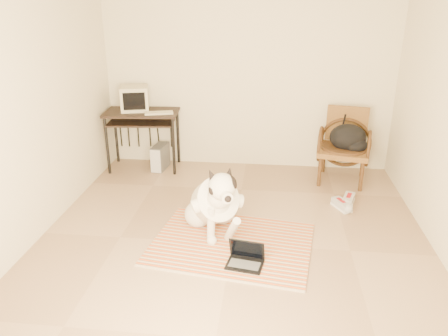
% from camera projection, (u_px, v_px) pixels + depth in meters
% --- Properties ---
extents(floor, '(4.50, 4.50, 0.00)m').
position_uv_depth(floor, '(232.00, 244.00, 4.42)').
color(floor, '#9F7F61').
rests_on(floor, ground).
extents(wall_back, '(4.50, 0.00, 4.50)m').
position_uv_depth(wall_back, '(248.00, 72.00, 5.99)').
color(wall_back, beige).
rests_on(wall_back, floor).
extents(wall_front, '(4.50, 0.00, 4.50)m').
position_uv_depth(wall_front, '(186.00, 251.00, 1.84)').
color(wall_front, beige).
rests_on(wall_front, floor).
extents(wall_left, '(0.00, 4.50, 4.50)m').
position_uv_depth(wall_left, '(23.00, 108.00, 4.12)').
color(wall_left, beige).
rests_on(wall_left, floor).
extents(rug, '(1.73, 1.41, 0.02)m').
position_uv_depth(rug, '(232.00, 243.00, 4.41)').
color(rug, '#E8531A').
rests_on(rug, floor).
extents(dog, '(0.70, 1.03, 0.85)m').
position_uv_depth(dog, '(215.00, 204.00, 4.51)').
color(dog, white).
rests_on(dog, rug).
extents(laptop, '(0.37, 0.29, 0.23)m').
position_uv_depth(laptop, '(246.00, 258.00, 4.05)').
color(laptop, black).
rests_on(laptop, rug).
extents(computer_desk, '(1.05, 0.63, 0.84)m').
position_uv_depth(computer_desk, '(142.00, 120.00, 6.07)').
color(computer_desk, black).
rests_on(computer_desk, floor).
extents(crt_monitor, '(0.45, 0.44, 0.33)m').
position_uv_depth(crt_monitor, '(135.00, 98.00, 6.04)').
color(crt_monitor, beige).
rests_on(crt_monitor, computer_desk).
extents(desk_keyboard, '(0.40, 0.24, 0.02)m').
position_uv_depth(desk_keyboard, '(159.00, 113.00, 5.91)').
color(desk_keyboard, beige).
rests_on(desk_keyboard, computer_desk).
extents(pc_tower, '(0.20, 0.39, 0.35)m').
position_uv_depth(pc_tower, '(160.00, 157.00, 6.25)').
color(pc_tower, '#4F4F51').
rests_on(pc_tower, floor).
extents(rattan_chair, '(0.74, 0.73, 0.96)m').
position_uv_depth(rattan_chair, '(344.00, 146.00, 5.78)').
color(rattan_chair, brown).
rests_on(rattan_chair, floor).
extents(backpack, '(0.48, 0.40, 0.35)m').
position_uv_depth(backpack, '(349.00, 139.00, 5.66)').
color(backpack, black).
rests_on(backpack, rattan_chair).
extents(sneaker_left, '(0.23, 0.31, 0.10)m').
position_uv_depth(sneaker_left, '(342.00, 205.00, 5.13)').
color(sneaker_left, white).
rests_on(sneaker_left, floor).
extents(sneaker_right, '(0.20, 0.32, 0.10)m').
position_uv_depth(sneaker_right, '(348.00, 200.00, 5.25)').
color(sneaker_right, white).
rests_on(sneaker_right, floor).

